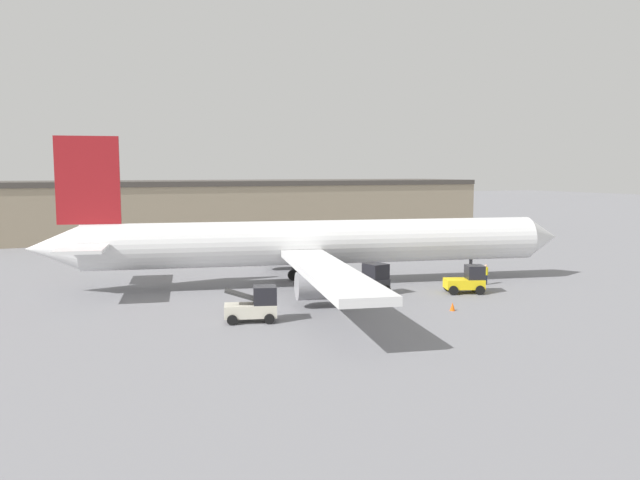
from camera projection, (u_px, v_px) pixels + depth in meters
ground_plane at (320, 284)px, 50.89m from camera, size 400.00×400.00×0.00m
terminal_building at (214, 207)px, 92.22m from camera, size 81.43×16.27×7.90m
airplane at (307, 243)px, 50.30m from camera, size 43.34×41.25×11.80m
ground_crew_worker at (486, 274)px, 50.76m from camera, size 0.37×0.37×1.66m
baggage_tug at (467, 280)px, 47.25m from camera, size 3.24×2.67×2.12m
belt_loader_truck at (255, 305)px, 38.22m from camera, size 3.47×2.49×2.19m
pushback_tug at (369, 281)px, 46.27m from camera, size 3.40×2.60×2.35m
safety_cone_near at (452, 307)px, 41.26m from camera, size 0.36×0.36×0.55m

